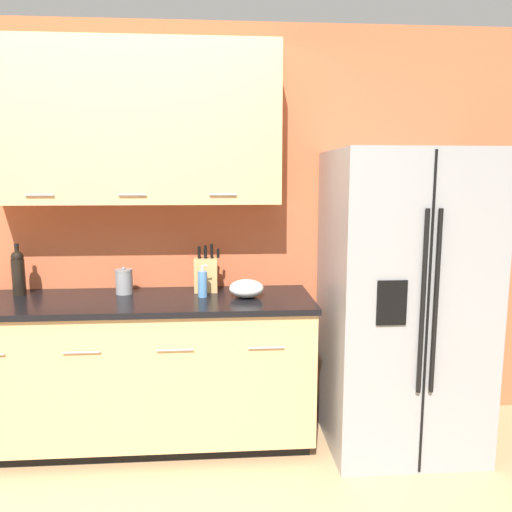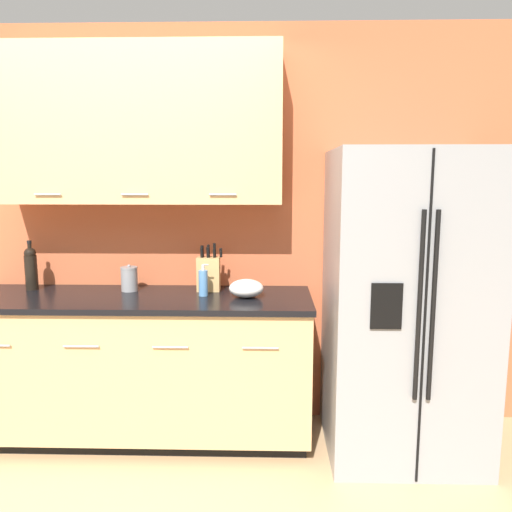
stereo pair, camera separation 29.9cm
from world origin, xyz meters
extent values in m
cube|color=#BC5B38|center=(0.00, 1.40, 1.30)|extent=(10.00, 0.05, 2.60)
cube|color=tan|center=(0.19, 1.21, 1.95)|extent=(1.74, 0.32, 0.95)
cylinder|color=#99999E|center=(-0.33, 1.04, 1.54)|extent=(0.16, 0.01, 0.01)
cylinder|color=#99999E|center=(0.19, 1.04, 1.54)|extent=(0.16, 0.01, 0.01)
cylinder|color=#99999E|center=(0.71, 1.04, 1.54)|extent=(0.16, 0.01, 0.01)
cube|color=black|center=(0.19, 1.09, 0.04)|extent=(2.05, 0.54, 0.09)
cube|color=tan|center=(0.19, 1.05, 0.49)|extent=(2.09, 0.62, 0.80)
cube|color=black|center=(0.19, 1.04, 0.90)|extent=(2.11, 0.64, 0.03)
cylinder|color=#99999E|center=(-0.06, 0.73, 0.71)|extent=(0.20, 0.01, 0.01)
cylinder|color=#99999E|center=(0.44, 0.73, 0.71)|extent=(0.20, 0.01, 0.01)
cylinder|color=#99999E|center=(0.94, 0.73, 0.71)|extent=(0.20, 0.01, 0.01)
cube|color=gray|center=(1.78, 0.98, 0.90)|extent=(0.88, 0.78, 1.80)
cube|color=black|center=(1.78, 0.59, 0.90)|extent=(0.01, 0.01, 1.76)
cylinder|color=black|center=(1.75, 0.57, 0.99)|extent=(0.02, 0.02, 0.99)
cylinder|color=black|center=(1.82, 0.57, 0.99)|extent=(0.02, 0.02, 0.99)
cube|color=black|center=(1.59, 0.58, 0.99)|extent=(0.16, 0.01, 0.24)
cube|color=tan|center=(0.60, 1.21, 1.03)|extent=(0.14, 0.09, 0.22)
cylinder|color=black|center=(0.56, 1.22, 1.18)|extent=(0.02, 0.03, 0.08)
cylinder|color=black|center=(0.56, 1.19, 1.17)|extent=(0.02, 0.03, 0.07)
cylinder|color=black|center=(0.60, 1.22, 1.18)|extent=(0.02, 0.03, 0.08)
cylinder|color=black|center=(0.60, 1.19, 1.17)|extent=(0.02, 0.03, 0.07)
cylinder|color=black|center=(0.64, 1.22, 1.18)|extent=(0.02, 0.04, 0.09)
cylinder|color=black|center=(0.64, 1.19, 1.17)|extent=(0.02, 0.03, 0.06)
cylinder|color=black|center=(0.68, 1.22, 1.17)|extent=(0.02, 0.03, 0.06)
cylinder|color=black|center=(-0.55, 1.21, 1.03)|extent=(0.08, 0.08, 0.22)
sphere|color=black|center=(-0.55, 1.21, 1.16)|extent=(0.07, 0.07, 0.07)
cylinder|color=black|center=(-0.55, 1.21, 1.18)|extent=(0.02, 0.02, 0.08)
cylinder|color=black|center=(-0.55, 1.21, 1.23)|extent=(0.03, 0.03, 0.02)
cylinder|color=#4C7FB2|center=(0.58, 1.07, 1.00)|extent=(0.06, 0.06, 0.16)
cylinder|color=#B2B2B5|center=(0.58, 1.07, 1.10)|extent=(0.02, 0.02, 0.04)
cylinder|color=#B2B2B5|center=(0.60, 1.07, 1.11)|extent=(0.03, 0.01, 0.01)
cylinder|color=gray|center=(0.09, 1.19, 0.99)|extent=(0.10, 0.10, 0.14)
cylinder|color=gray|center=(0.09, 1.19, 1.07)|extent=(0.11, 0.11, 0.01)
sphere|color=gray|center=(0.09, 1.19, 1.08)|extent=(0.02, 0.02, 0.02)
ellipsoid|color=white|center=(0.85, 1.04, 0.98)|extent=(0.21, 0.21, 0.11)
camera|label=1|loc=(0.69, -1.90, 1.63)|focal=35.00mm
camera|label=2|loc=(0.99, -1.91, 1.63)|focal=35.00mm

